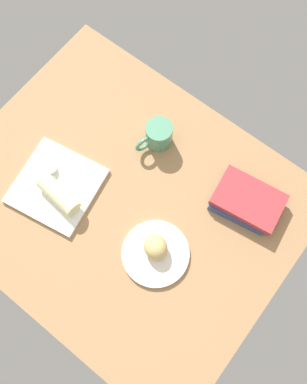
% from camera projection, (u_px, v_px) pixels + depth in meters
% --- Properties ---
extents(dining_table, '(1.10, 0.90, 0.04)m').
position_uv_depth(dining_table, '(124.00, 202.00, 1.34)').
color(dining_table, '#9E754C').
rests_on(dining_table, ground).
extents(round_plate, '(0.21, 0.21, 0.01)m').
position_uv_depth(round_plate, '(156.00, 253.00, 1.26)').
color(round_plate, silver).
rests_on(round_plate, dining_table).
extents(scone_pastry, '(0.10, 0.10, 0.06)m').
position_uv_depth(scone_pastry, '(155.00, 247.00, 1.23)').
color(scone_pastry, tan).
rests_on(scone_pastry, round_plate).
extents(square_plate, '(0.30, 0.30, 0.02)m').
position_uv_depth(square_plate, '(57.00, 186.00, 1.33)').
color(square_plate, white).
rests_on(square_plate, dining_table).
extents(sauce_cup, '(0.05, 0.05, 0.02)m').
position_uv_depth(sauce_cup, '(50.00, 169.00, 1.33)').
color(sauce_cup, silver).
rests_on(sauce_cup, square_plate).
extents(breakfast_wrap, '(0.15, 0.07, 0.06)m').
position_uv_depth(breakfast_wrap, '(59.00, 195.00, 1.28)').
color(breakfast_wrap, beige).
rests_on(breakfast_wrap, square_plate).
extents(book_stack, '(0.23, 0.18, 0.06)m').
position_uv_depth(book_stack, '(246.00, 202.00, 1.29)').
color(book_stack, '#33477F').
rests_on(book_stack, dining_table).
extents(coffee_mug, '(0.09, 0.13, 0.09)m').
position_uv_depth(coffee_mug, '(158.00, 135.00, 1.34)').
color(coffee_mug, '#4C8C6B').
rests_on(coffee_mug, dining_table).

